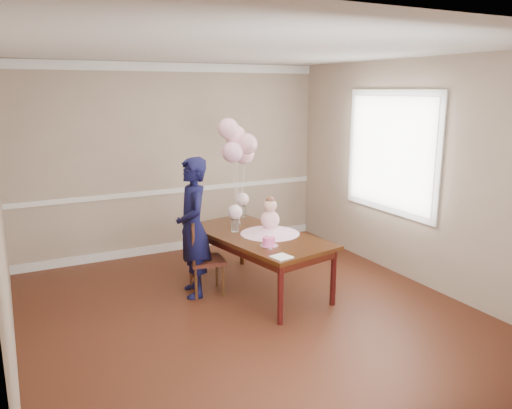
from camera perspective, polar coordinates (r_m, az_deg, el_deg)
name	(u,v)px	position (r m, az deg, el deg)	size (l,w,h in m)	color
floor	(252,316)	(5.39, -0.41, -12.61)	(4.50, 5.00, 0.00)	#35170D
ceiling	(252,49)	(4.87, -0.47, 17.36)	(4.50, 5.00, 0.02)	silver
wall_back	(174,160)	(7.25, -9.36, 5.07)	(4.50, 0.02, 2.70)	gray
wall_front	(452,269)	(3.02, 21.53, -6.90)	(4.50, 0.02, 2.70)	gray
wall_right	(420,174)	(6.28, 18.28, 3.37)	(0.02, 5.00, 2.70)	gray
chair_rail_trim	(175,191)	(7.31, -9.21, 1.57)	(4.50, 0.02, 0.07)	white
crown_molding	(171,67)	(7.18, -9.72, 15.23)	(4.50, 0.02, 0.12)	white
baseboard_trim	(177,246)	(7.52, -8.98, -4.71)	(4.50, 0.02, 0.12)	silver
window_frame	(391,152)	(6.59, 15.19, 5.77)	(0.02, 1.66, 1.56)	silver
window_blinds	(390,152)	(6.58, 15.08, 5.76)	(0.01, 1.50, 1.40)	silver
dining_table_top	(258,236)	(5.81, 0.28, -3.66)	(0.91, 1.83, 0.05)	black
table_apron	(258,242)	(5.83, 0.28, -4.31)	(0.82, 1.73, 0.09)	black
table_leg_fl	(280,295)	(5.09, 2.81, -10.26)	(0.06, 0.06, 0.64)	black
table_leg_fr	(333,277)	(5.59, 8.82, -8.23)	(0.06, 0.06, 0.64)	black
table_leg_bl	(193,253)	(6.37, -7.18, -5.49)	(0.06, 0.06, 0.64)	black
table_leg_br	(242,242)	(6.77, -1.61, -4.26)	(0.06, 0.06, 0.64)	black
baby_skirt	(270,230)	(5.84, 1.61, -2.88)	(0.69, 0.69, 0.09)	#FFBBE1
baby_torso	(270,220)	(5.81, 1.62, -1.76)	(0.22, 0.22, 0.22)	#FA9ED4
baby_head	(270,205)	(5.77, 1.63, -0.09)	(0.16, 0.16, 0.16)	beige
baby_hair	(270,201)	(5.76, 1.63, 0.44)	(0.11, 0.11, 0.11)	brown
cake_platter	(269,246)	(5.39, 1.48, -4.72)	(0.20, 0.20, 0.01)	silver
birthday_cake	(269,241)	(5.38, 1.48, -4.22)	(0.14, 0.14, 0.09)	#FF50A8
cake_flower_a	(269,236)	(5.36, 1.48, -3.62)	(0.03, 0.03, 0.03)	white
cake_flower_b	(270,235)	(5.39, 1.59, -3.52)	(0.03, 0.03, 0.03)	silver
rose_vase_near	(235,225)	(5.92, -2.41, -2.41)	(0.09, 0.09, 0.15)	silver
roses_near	(235,212)	(5.88, -2.42, -0.87)	(0.17, 0.17, 0.17)	beige
rose_vase_far	(243,211)	(6.59, -1.55, -0.81)	(0.09, 0.09, 0.15)	white
roses_far	(242,199)	(6.55, -1.56, 0.59)	(0.17, 0.17, 0.17)	#F8D0D7
napkin	(282,257)	(5.04, 2.93, -6.00)	(0.18, 0.18, 0.01)	white
balloon_weight	(239,224)	(6.24, -1.93, -2.19)	(0.04, 0.04, 0.02)	#B6B5BA
balloon_a	(233,152)	(6.02, -2.70, 6.00)	(0.26, 0.26, 0.26)	#E2A0BF
balloon_b	(247,144)	(6.08, -1.05, 6.95)	(0.26, 0.26, 0.26)	#DF9EAF
balloon_c	(235,136)	(6.13, -2.38, 7.85)	(0.26, 0.26, 0.26)	#FAB1C6
balloon_d	(228,128)	(6.09, -3.19, 8.67)	(0.26, 0.26, 0.26)	#EDA8BE
balloon_e	(244,154)	(6.21, -1.37, 5.81)	(0.26, 0.26, 0.26)	#FFB4C6
balloon_ribbon_a	(236,194)	(6.13, -2.30, 1.20)	(0.00, 0.00, 0.77)	silver
balloon_ribbon_b	(243,190)	(6.15, -1.49, 1.69)	(0.00, 0.00, 0.86)	white
balloon_ribbon_c	(237,186)	(6.18, -2.15, 2.16)	(0.00, 0.00, 0.95)	white
balloon_ribbon_d	(234,182)	(6.15, -2.54, 2.54)	(0.00, 0.00, 1.04)	silver
balloon_ribbon_e	(242,194)	(6.23, -1.65, 1.18)	(0.00, 0.00, 0.72)	white
dining_chair_seat	(206,261)	(5.84, -5.68, -6.40)	(0.39, 0.39, 0.04)	#37150F
chair_leg_fl	(196,284)	(5.74, -6.86, -8.99)	(0.04, 0.04, 0.38)	#381E0F
chair_leg_fr	(223,281)	(5.80, -3.75, -8.68)	(0.04, 0.04, 0.38)	#3B2010
chair_leg_bl	(191,274)	(6.03, -7.45, -7.90)	(0.04, 0.04, 0.38)	#33170D
chair_leg_br	(217,271)	(6.09, -4.49, -7.62)	(0.04, 0.04, 0.38)	#351D0E
chair_back_post_l	(193,245)	(5.58, -7.17, -4.60)	(0.04, 0.04, 0.49)	#33190D
chair_back_post_r	(188,237)	(5.88, -7.75, -3.71)	(0.04, 0.04, 0.49)	#3E1E11
chair_slat_low	(191,250)	(5.76, -7.44, -5.15)	(0.03, 0.35, 0.04)	#3E1D11
chair_slat_mid	(191,238)	(5.72, -7.48, -3.81)	(0.03, 0.35, 0.04)	#3A1B0F
chair_slat_top	(190,226)	(5.68, -7.52, -2.45)	(0.03, 0.35, 0.04)	#3B1B10
woman	(193,228)	(5.71, -7.21, -2.63)	(0.58, 0.39, 1.60)	black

